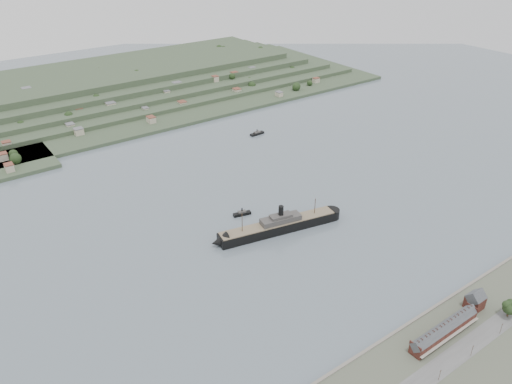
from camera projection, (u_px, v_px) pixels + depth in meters
ground at (283, 215)px, 427.49m from camera, size 1400.00×1400.00×0.00m
near_shore at (480, 349)px, 294.56m from camera, size 220.00×80.00×2.60m
terrace_row at (444, 330)px, 299.91m from camera, size 55.60×9.80×11.07m
gabled_building at (475, 300)px, 321.27m from camera, size 10.40×10.18×14.09m
far_peninsula at (128, 85)px, 714.75m from camera, size 760.00×309.00×30.00m
steamship at (275, 227)px, 402.92m from camera, size 114.09×34.62×27.59m
tugboat at (242, 213)px, 427.23m from camera, size 16.07×7.65×6.99m
ferry_east at (257, 133)px, 584.44m from camera, size 18.19×5.79×6.75m
fig_tree at (511, 307)px, 313.50m from camera, size 11.08×9.59×12.36m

